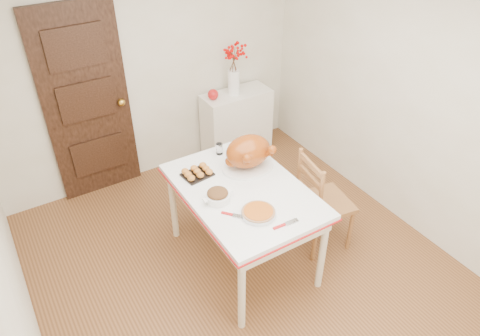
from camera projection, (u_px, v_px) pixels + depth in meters
floor at (249, 274)px, 4.10m from camera, size 3.50×4.00×0.00m
wall_back at (148, 69)px, 4.76m from camera, size 3.50×0.00×2.50m
wall_right at (412, 104)px, 4.12m from camera, size 0.00×4.00×2.50m
door_back at (87, 105)px, 4.57m from camera, size 0.85×0.06×2.06m
sideboard at (237, 124)px, 5.50m from camera, size 0.82×0.36×0.82m
kitchen_table at (243, 225)px, 4.02m from camera, size 0.95×1.39×0.83m
chair_oak at (325, 201)px, 4.16m from camera, size 0.51×0.51×1.01m
berry_vase at (234, 69)px, 5.08m from camera, size 0.31×0.31×0.60m
apple at (213, 95)px, 5.10m from camera, size 0.12×0.12×0.12m
turkey_platter at (248, 153)px, 3.94m from camera, size 0.53×0.45×0.30m
pumpkin_pie at (258, 212)px, 3.49m from camera, size 0.34×0.34×0.06m
stuffing_dish at (218, 195)px, 3.62m from camera, size 0.30×0.26×0.10m
rolls_tray at (197, 172)px, 3.91m from camera, size 0.27×0.22×0.07m
pie_server at (286, 224)px, 3.41m from camera, size 0.22×0.07×0.01m
carving_knife at (237, 216)px, 3.49m from camera, size 0.21×0.24×0.01m
drinking_glass at (219, 149)px, 4.17m from camera, size 0.07×0.07×0.11m
shaker_pair at (242, 143)px, 4.27m from camera, size 0.10×0.06×0.09m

